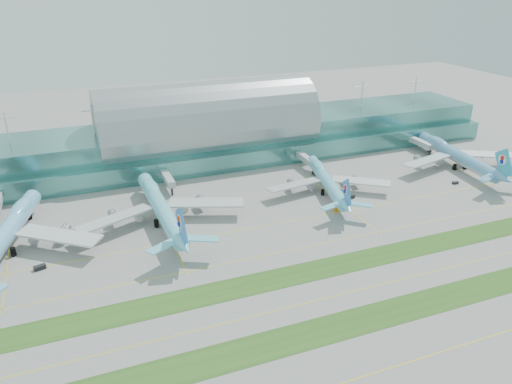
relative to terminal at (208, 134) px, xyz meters
name	(u,v)px	position (x,y,z in m)	size (l,w,h in m)	color
ground	(313,274)	(-0.01, -128.79, -14.23)	(700.00, 700.00, 0.00)	gray
terminal	(208,134)	(0.00, 0.00, 0.00)	(340.00, 69.10, 36.00)	#3D7A75
grass_strip_near	(356,322)	(-0.01, -156.79, -14.19)	(420.00, 12.00, 0.08)	#2D591E
grass_strip_far	(311,271)	(-0.01, -126.79, -14.19)	(420.00, 12.00, 0.08)	#2D591E
taxiline_a	(396,366)	(-0.01, -176.79, -14.22)	(420.00, 0.35, 0.01)	yellow
taxiline_b	(333,296)	(-0.01, -142.79, -14.22)	(420.00, 0.35, 0.01)	yellow
taxiline_c	(291,250)	(-0.01, -110.79, -14.22)	(420.00, 0.35, 0.01)	yellow
taxiline_d	(269,225)	(-0.01, -88.79, -14.22)	(420.00, 0.35, 0.01)	yellow
airliner_a	(6,233)	(-100.43, -70.80, -7.09)	(71.41, 82.60, 23.14)	#6CBFEF
airliner_b	(160,206)	(-41.16, -68.32, -7.36)	(71.29, 80.83, 22.27)	#69D5E8
airliner_c	(327,180)	(39.29, -66.43, -8.33)	(59.46, 68.58, 19.10)	#68CBE5
airliner_d	(456,154)	(121.21, -62.13, -7.42)	(70.09, 80.13, 22.07)	#5C9ECB
gse_b	(40,267)	(-89.41, -90.07, -13.49)	(4.14, 1.90, 1.47)	black
gse_c	(184,245)	(-37.80, -93.39, -13.37)	(3.45, 1.97, 1.71)	black
gse_d	(180,234)	(-36.87, -84.22, -13.57)	(3.47, 1.68, 1.31)	black
gse_e	(338,209)	(33.61, -87.41, -13.51)	(3.35, 1.72, 1.44)	#C4780B
gse_f	(351,196)	(46.25, -77.70, -13.41)	(3.70, 1.96, 1.63)	black
gse_g	(455,183)	(104.23, -81.92, -13.62)	(2.94, 1.65, 1.21)	black
gse_h	(498,172)	(135.70, -78.61, -13.48)	(3.71, 1.99, 1.50)	black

